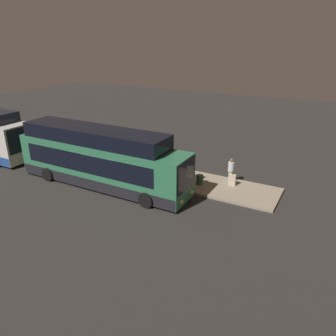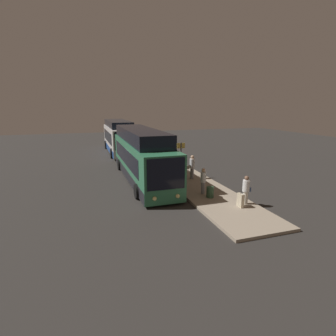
{
  "view_description": "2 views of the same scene",
  "coord_description": "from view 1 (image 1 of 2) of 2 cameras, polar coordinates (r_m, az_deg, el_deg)",
  "views": [
    {
      "loc": [
        12.55,
        -15.24,
        9.15
      ],
      "look_at": [
        3.84,
        0.66,
        1.89
      ],
      "focal_mm": 35.0,
      "sensor_mm": 36.0,
      "label": 1
    },
    {
      "loc": [
        18.43,
        -4.09,
        5.51
      ],
      "look_at": [
        3.84,
        0.66,
        1.89
      ],
      "focal_mm": 28.0,
      "sensor_mm": 36.0,
      "label": 2
    }
  ],
  "objects": [
    {
      "name": "passenger_waiting",
      "position": [
        21.48,
        3.67,
        -0.34
      ],
      "size": [
        0.44,
        0.44,
        1.64
      ],
      "rotation": [
        0.0,
        0.0,
        2.75
      ],
      "color": "gray",
      "rests_on": "platform"
    },
    {
      "name": "passenger_boarding",
      "position": [
        22.02,
        10.89,
        -0.22
      ],
      "size": [
        0.57,
        0.65,
        1.63
      ],
      "rotation": [
        0.0,
        0.0,
        0.51
      ],
      "color": "silver",
      "rests_on": "platform"
    },
    {
      "name": "suitcase",
      "position": [
        21.67,
        11.13,
        -2.03
      ],
      "size": [
        0.45,
        0.19,
        0.99
      ],
      "color": "beige",
      "rests_on": "platform"
    },
    {
      "name": "trash_bin",
      "position": [
        21.54,
        5.57,
        -2.01
      ],
      "size": [
        0.44,
        0.44,
        0.65
      ],
      "color": "#2D4C33",
      "rests_on": "platform"
    },
    {
      "name": "bus_lead",
      "position": [
        21.65,
        -11.72,
        1.27
      ],
      "size": [
        12.3,
        2.74,
        3.84
      ],
      "color": "#2D704C",
      "rests_on": "ground"
    },
    {
      "name": "sign_post",
      "position": [
        23.36,
        -5.73,
        3.39
      ],
      "size": [
        0.1,
        0.63,
        2.68
      ],
      "color": "#4C4C51",
      "rests_on": "platform"
    },
    {
      "name": "ground",
      "position": [
        21.76,
        -9.77,
        -3.37
      ],
      "size": [
        80.0,
        80.0,
        0.0
      ],
      "primitive_type": "plane",
      "color": "#2B2826"
    },
    {
      "name": "passenger_with_bags",
      "position": [
        23.59,
        -3.18,
        1.93
      ],
      "size": [
        0.57,
        0.64,
        1.8
      ],
      "rotation": [
        0.0,
        0.0,
        2.58
      ],
      "color": "gray",
      "rests_on": "platform"
    },
    {
      "name": "platform",
      "position": [
        24.13,
        -5.03,
        -0.33
      ],
      "size": [
        20.0,
        3.34,
        0.16
      ],
      "color": "gray",
      "rests_on": "ground"
    }
  ]
}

